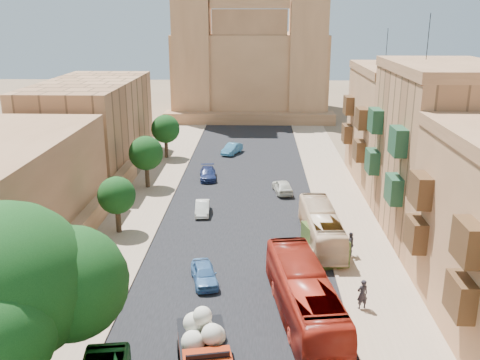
# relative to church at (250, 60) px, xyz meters

# --- Properties ---
(road_surface) EXTENTS (14.00, 140.00, 0.01)m
(road_surface) POSITION_rel_church_xyz_m (0.00, -48.61, -9.51)
(road_surface) COLOR black
(road_surface) RESTS_ON ground
(sidewalk_east) EXTENTS (5.00, 140.00, 0.01)m
(sidewalk_east) POSITION_rel_church_xyz_m (9.50, -48.61, -9.51)
(sidewalk_east) COLOR #9D8167
(sidewalk_east) RESTS_ON ground
(sidewalk_west) EXTENTS (5.00, 140.00, 0.01)m
(sidewalk_west) POSITION_rel_church_xyz_m (-9.50, -48.61, -9.51)
(sidewalk_west) COLOR #9D8167
(sidewalk_west) RESTS_ON ground
(kerb_east) EXTENTS (0.25, 140.00, 0.12)m
(kerb_east) POSITION_rel_church_xyz_m (7.00, -48.61, -9.46)
(kerb_east) COLOR #9D8167
(kerb_east) RESTS_ON ground
(kerb_west) EXTENTS (0.25, 140.00, 0.12)m
(kerb_west) POSITION_rel_church_xyz_m (-7.00, -48.61, -9.46)
(kerb_west) COLOR #9D8167
(kerb_west) RESTS_ON ground
(townhouse_c) EXTENTS (9.00, 14.00, 17.40)m
(townhouse_c) POSITION_rel_church_xyz_m (15.95, -53.61, -2.61)
(townhouse_c) COLOR #B37C51
(townhouse_c) RESTS_ON ground
(townhouse_d) EXTENTS (9.00, 14.00, 15.90)m
(townhouse_d) POSITION_rel_church_xyz_m (15.95, -39.61, -3.36)
(townhouse_d) COLOR #A8744C
(townhouse_d) RESTS_ON ground
(west_wall) EXTENTS (1.00, 40.00, 1.80)m
(west_wall) POSITION_rel_church_xyz_m (-12.50, -58.61, -8.62)
(west_wall) COLOR #A8744C
(west_wall) RESTS_ON ground
(west_building_mid) EXTENTS (10.00, 22.00, 10.00)m
(west_building_mid) POSITION_rel_church_xyz_m (-18.00, -34.61, -4.52)
(west_building_mid) COLOR #B37C51
(west_building_mid) RESTS_ON ground
(church) EXTENTS (28.00, 22.50, 36.30)m
(church) POSITION_rel_church_xyz_m (0.00, 0.00, 0.00)
(church) COLOR #A8744C
(church) RESTS_ON ground
(ficus_tree) EXTENTS (9.68, 8.91, 9.68)m
(ficus_tree) POSITION_rel_church_xyz_m (-9.41, -74.61, -3.79)
(ficus_tree) COLOR #35271A
(ficus_tree) RESTS_ON ground
(street_tree_a) EXTENTS (3.23, 3.23, 4.97)m
(street_tree_a) POSITION_rel_church_xyz_m (-10.00, -66.61, -6.19)
(street_tree_a) COLOR #35271A
(street_tree_a) RESTS_ON ground
(street_tree_b) EXTENTS (3.10, 3.10, 4.77)m
(street_tree_b) POSITION_rel_church_xyz_m (-10.00, -54.61, -6.33)
(street_tree_b) COLOR #35271A
(street_tree_b) RESTS_ON ground
(street_tree_c) EXTENTS (3.53, 3.53, 5.43)m
(street_tree_c) POSITION_rel_church_xyz_m (-10.00, -42.61, -5.87)
(street_tree_c) COLOR #35271A
(street_tree_c) RESTS_ON ground
(street_tree_d) EXTENTS (3.54, 3.54, 5.44)m
(street_tree_d) POSITION_rel_church_xyz_m (-10.00, -30.61, -5.87)
(street_tree_d) COLOR #35271A
(street_tree_d) RESTS_ON ground
(red_truck) EXTENTS (3.57, 6.59, 3.67)m
(red_truck) POSITION_rel_church_xyz_m (-0.99, -73.38, -7.90)
(red_truck) COLOR #9C260C
(red_truck) RESTS_ON ground
(olive_pickup) EXTENTS (3.21, 5.09, 1.95)m
(olive_pickup) POSITION_rel_church_xyz_m (6.50, -58.61, -8.56)
(olive_pickup) COLOR #3E551F
(olive_pickup) RESTS_ON ground
(bus_red_east) EXTENTS (4.31, 11.77, 3.20)m
(bus_red_east) POSITION_rel_church_xyz_m (4.26, -67.53, -7.91)
(bus_red_east) COLOR #AB2617
(bus_red_east) RESTS_ON ground
(bus_cream_east) EXTENTS (2.79, 10.14, 2.80)m
(bus_cream_east) POSITION_rel_church_xyz_m (6.50, -56.33, -8.12)
(bus_cream_east) COLOR beige
(bus_cream_east) RESTS_ON ground
(car_blue_a) EXTENTS (2.41, 4.10, 1.31)m
(car_blue_a) POSITION_rel_church_xyz_m (-2.06, -63.11, -8.86)
(car_blue_a) COLOR teal
(car_blue_a) RESTS_ON ground
(car_white_a) EXTENTS (1.44, 3.56, 1.15)m
(car_white_a) POSITION_rel_church_xyz_m (-3.49, -50.22, -8.94)
(car_white_a) COLOR white
(car_white_a) RESTS_ON ground
(car_cream) EXTENTS (3.62, 5.37, 1.37)m
(car_cream) POSITION_rel_church_xyz_m (5.00, -60.34, -8.83)
(car_cream) COLOR beige
(car_cream) RESTS_ON ground
(car_dkblue) EXTENTS (2.16, 4.40, 1.23)m
(car_dkblue) POSITION_rel_church_xyz_m (-3.96, -39.57, -8.90)
(car_dkblue) COLOR navy
(car_dkblue) RESTS_ON ground
(car_white_b) EXTENTS (2.22, 4.19, 1.36)m
(car_white_b) POSITION_rel_church_xyz_m (4.00, -44.04, -8.84)
(car_white_b) COLOR beige
(car_white_b) RESTS_ON ground
(car_blue_b) EXTENTS (2.79, 4.28, 1.33)m
(car_blue_b) POSITION_rel_church_xyz_m (-1.86, -28.51, -8.85)
(car_blue_b) COLOR teal
(car_blue_b) RESTS_ON ground
(pedestrian_a) EXTENTS (0.82, 0.66, 1.96)m
(pedestrian_a) POSITION_rel_church_xyz_m (7.94, -66.11, -8.54)
(pedestrian_a) COLOR black
(pedestrian_a) RESTS_ON ground
(pedestrian_c) EXTENTS (0.86, 1.22, 1.92)m
(pedestrian_c) POSITION_rel_church_xyz_m (8.44, -58.64, -8.56)
(pedestrian_c) COLOR #35343E
(pedestrian_c) RESTS_ON ground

